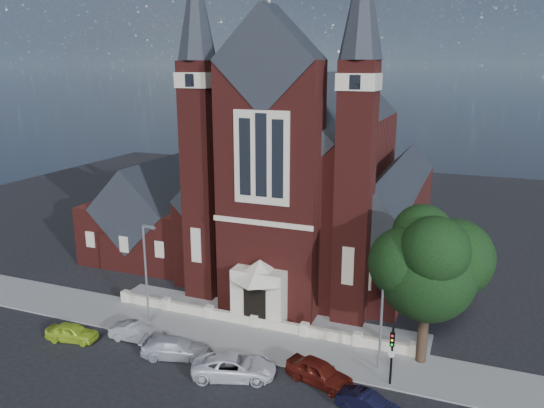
{
  "coord_description": "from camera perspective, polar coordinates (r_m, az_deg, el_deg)",
  "views": [
    {
      "loc": [
        14.85,
        -27.71,
        19.61
      ],
      "look_at": [
        -0.76,
        12.0,
        8.44
      ],
      "focal_mm": 35.0,
      "sensor_mm": 36.0,
      "label": 1
    }
  ],
  "objects": [
    {
      "name": "ground",
      "position": [
        49.29,
        2.12,
        -8.79
      ],
      "size": [
        120.0,
        120.0,
        0.0
      ],
      "primitive_type": "plane",
      "color": "black",
      "rests_on": "ground"
    },
    {
      "name": "church",
      "position": [
        54.01,
        5.01,
        2.4
      ],
      "size": [
        20.01,
        34.9,
        29.2
      ],
      "color": "#531A16",
      "rests_on": "ground"
    },
    {
      "name": "car_dark_red",
      "position": [
        35.4,
        5.09,
        -17.56
      ],
      "size": [
        4.83,
        3.08,
        1.53
      ],
      "primitive_type": "imported",
      "rotation": [
        0.0,
        0.0,
        1.26
      ],
      "color": "#5A160F",
      "rests_on": "ground"
    },
    {
      "name": "street_tree",
      "position": [
        35.81,
        16.54,
        -6.66
      ],
      "size": [
        6.4,
        6.6,
        10.7
      ],
      "color": "black",
      "rests_on": "ground"
    },
    {
      "name": "car_silver_a",
      "position": [
        41.2,
        -14.41,
        -13.22
      ],
      "size": [
        4.03,
        1.56,
        1.31
      ],
      "primitive_type": "imported",
      "rotation": [
        0.0,
        0.0,
        1.62
      ],
      "color": "#93949A",
      "rests_on": "ground"
    },
    {
      "name": "forecourt_wall",
      "position": [
        42.14,
        -1.82,
        -13.07
      ],
      "size": [
        24.0,
        0.4,
        0.9
      ],
      "primitive_type": "cube",
      "color": "beige",
      "rests_on": "ground"
    },
    {
      "name": "street_lamp_left",
      "position": [
        41.82,
        -13.34,
        -6.78
      ],
      "size": [
        1.16,
        0.22,
        8.09
      ],
      "color": "gray",
      "rests_on": "ground"
    },
    {
      "name": "car_lime_van",
      "position": [
        42.58,
        -20.71,
        -12.79
      ],
      "size": [
        4.05,
        2.16,
        1.31
      ],
      "primitive_type": "imported",
      "rotation": [
        0.0,
        0.0,
        1.74
      ],
      "color": "#B0D029",
      "rests_on": "ground"
    },
    {
      "name": "forecourt_paving",
      "position": [
        43.78,
        -0.77,
        -11.94
      ],
      "size": [
        26.0,
        3.0,
        0.14
      ],
      "primitive_type": "cube",
      "color": "gray",
      "rests_on": "ground"
    },
    {
      "name": "pavement_strip",
      "position": [
        40.53,
        -2.97,
        -14.29
      ],
      "size": [
        60.0,
        5.0,
        0.12
      ],
      "primitive_type": "cube",
      "color": "gray",
      "rests_on": "ground"
    },
    {
      "name": "car_white_suv",
      "position": [
        35.92,
        -4.09,
        -17.03
      ],
      "size": [
        5.94,
        4.07,
        1.51
      ],
      "primitive_type": "imported",
      "rotation": [
        0.0,
        0.0,
        1.89
      ],
      "color": "white",
      "rests_on": "ground"
    },
    {
      "name": "parish_hall",
      "position": [
        57.31,
        -12.08,
        -1.46
      ],
      "size": [
        12.0,
        12.2,
        10.24
      ],
      "color": "#531A16",
      "rests_on": "ground"
    },
    {
      "name": "car_navy",
      "position": [
        33.31,
        10.31,
        -20.38
      ],
      "size": [
        3.9,
        2.05,
        1.22
      ],
      "primitive_type": "imported",
      "rotation": [
        0.0,
        0.0,
        1.36
      ],
      "color": "black",
      "rests_on": "ground"
    },
    {
      "name": "traffic_signal",
      "position": [
        34.83,
        12.78,
        -15.0
      ],
      "size": [
        0.28,
        0.42,
        4.0
      ],
      "color": "black",
      "rests_on": "ground"
    },
    {
      "name": "street_lamp_right",
      "position": [
        35.41,
        11.89,
        -10.75
      ],
      "size": [
        1.16,
        0.22,
        8.09
      ],
      "color": "gray",
      "rests_on": "ground"
    },
    {
      "name": "car_silver_b",
      "position": [
        38.52,
        -10.3,
        -14.99
      ],
      "size": [
        5.16,
        3.2,
        1.39
      ],
      "primitive_type": "imported",
      "rotation": [
        0.0,
        0.0,
        1.85
      ],
      "color": "#B7B8BF",
      "rests_on": "ground"
    }
  ]
}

